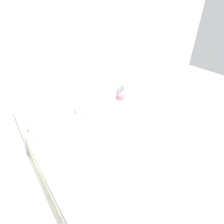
% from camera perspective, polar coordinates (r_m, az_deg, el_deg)
% --- Properties ---
extents(ground_plane, '(12.00, 12.00, 0.00)m').
position_cam_1_polar(ground_plane, '(3.93, -11.85, -7.41)').
color(ground_plane, silver).
extents(wall_back, '(8.00, 0.06, 2.60)m').
position_cam_1_polar(wall_back, '(3.29, -15.07, 10.49)').
color(wall_back, white).
rests_on(wall_back, ground_plane).
extents(bed, '(1.93, 1.91, 1.05)m').
position_cam_1_polar(bed, '(3.13, -5.01, -12.01)').
color(bed, beige).
rests_on(bed, ground_plane).
extents(nightstand, '(0.42, 0.41, 0.52)m').
position_cam_1_polar(nightstand, '(4.13, 4.12, 0.31)').
color(nightstand, silver).
rests_on(nightstand, ground_plane).
extents(table_lamp, '(0.18, 0.18, 0.40)m').
position_cam_1_polar(table_lamp, '(3.95, 4.30, 7.63)').
color(table_lamp, beige).
rests_on(table_lamp, nightstand).
extents(flower_vase, '(0.16, 0.16, 0.25)m').
position_cam_1_polar(flower_vase, '(3.85, 2.88, 4.70)').
color(flower_vase, silver).
rests_on(flower_vase, nightstand).
extents(alarm_clock, '(0.08, 0.06, 0.07)m').
position_cam_1_polar(alarm_clock, '(4.04, 5.62, 4.32)').
color(alarm_clock, white).
rests_on(alarm_clock, nightstand).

